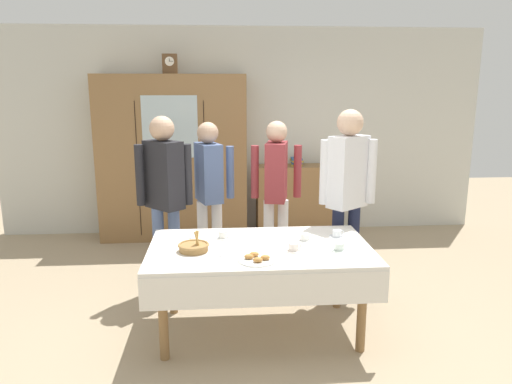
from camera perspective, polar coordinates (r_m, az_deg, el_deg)
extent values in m
plane|color=tan|center=(4.30, 0.21, -14.72)|extent=(12.00, 12.00, 0.00)
cube|color=silver|center=(6.49, -1.67, 7.13)|extent=(6.40, 0.10, 2.70)
cylinder|color=olive|center=(3.65, -10.95, -14.13)|extent=(0.07, 0.07, 0.69)
cylinder|color=olive|center=(3.77, 12.43, -13.28)|extent=(0.07, 0.07, 0.69)
cylinder|color=olive|center=(4.32, -9.86, -9.72)|extent=(0.07, 0.07, 0.69)
cylinder|color=olive|center=(4.42, 9.67, -9.17)|extent=(0.07, 0.07, 0.69)
cube|color=white|center=(3.83, 0.46, -6.65)|extent=(1.75, 1.02, 0.03)
cube|color=white|center=(3.41, 1.20, -11.61)|extent=(1.75, 0.01, 0.24)
cube|color=olive|center=(6.26, -9.80, 3.95)|extent=(1.87, 0.45, 2.10)
cube|color=silver|center=(5.98, -10.15, 7.59)|extent=(0.67, 0.01, 0.75)
cube|color=black|center=(6.10, -13.80, 2.55)|extent=(0.01, 0.01, 1.68)
cube|color=black|center=(6.02, -6.07, 2.72)|extent=(0.01, 0.01, 1.68)
cube|color=brown|center=(6.19, -10.15, 14.70)|extent=(0.18, 0.10, 0.24)
cylinder|color=white|center=(6.14, -10.21, 14.99)|extent=(0.11, 0.01, 0.11)
cube|color=black|center=(6.13, -10.22, 15.13)|extent=(0.00, 0.00, 0.04)
cube|color=black|center=(6.13, -10.02, 15.00)|extent=(0.05, 0.00, 0.00)
cube|color=olive|center=(6.47, 4.74, -0.90)|extent=(1.04, 0.35, 0.93)
cube|color=#B29333|center=(6.38, 4.82, 3.27)|extent=(0.15, 0.17, 0.03)
cube|color=#2D5184|center=(6.37, 4.82, 3.52)|extent=(0.16, 0.21, 0.03)
cube|color=#B29333|center=(6.37, 4.82, 3.74)|extent=(0.15, 0.23, 0.02)
cube|color=#2D5184|center=(6.36, 4.83, 3.95)|extent=(0.16, 0.21, 0.02)
cylinder|color=silver|center=(3.78, 9.80, -6.81)|extent=(0.13, 0.13, 0.01)
cylinder|color=silver|center=(3.77, 9.82, -6.35)|extent=(0.08, 0.08, 0.05)
torus|color=silver|center=(3.78, 10.38, -6.29)|extent=(0.04, 0.01, 0.04)
cylinder|color=white|center=(4.03, -3.90, -5.44)|extent=(0.13, 0.13, 0.01)
cylinder|color=white|center=(4.02, -3.91, -5.01)|extent=(0.08, 0.08, 0.05)
torus|color=white|center=(4.01, -3.36, -4.96)|extent=(0.04, 0.01, 0.04)
cylinder|color=white|center=(4.10, 9.55, -5.24)|extent=(0.13, 0.13, 0.01)
cylinder|color=white|center=(4.09, 9.57, -4.82)|extent=(0.08, 0.08, 0.05)
torus|color=white|center=(4.10, 10.09, -4.76)|extent=(0.04, 0.01, 0.04)
cylinder|color=#47230F|center=(4.09, 9.58, -4.53)|extent=(0.06, 0.06, 0.01)
cylinder|color=white|center=(3.98, 5.80, -5.71)|extent=(0.13, 0.13, 0.01)
cylinder|color=white|center=(3.97, 5.81, -5.28)|extent=(0.08, 0.08, 0.05)
torus|color=white|center=(3.97, 6.36, -5.22)|extent=(0.04, 0.01, 0.04)
cylinder|color=#47230F|center=(3.96, 5.82, -4.98)|extent=(0.06, 0.06, 0.01)
cylinder|color=white|center=(3.73, 4.45, -6.91)|extent=(0.13, 0.13, 0.01)
cylinder|color=white|center=(3.72, 4.46, -6.45)|extent=(0.08, 0.08, 0.05)
torus|color=white|center=(3.73, 5.04, -6.39)|extent=(0.04, 0.01, 0.04)
cylinder|color=#47230F|center=(3.72, 4.46, -6.14)|extent=(0.06, 0.06, 0.01)
cylinder|color=#9E7542|center=(3.74, -7.40, -6.59)|extent=(0.22, 0.22, 0.05)
torus|color=#9E7542|center=(3.74, -7.41, -6.22)|extent=(0.24, 0.24, 0.02)
cylinder|color=tan|center=(3.70, -7.03, -5.56)|extent=(0.04, 0.02, 0.12)
cylinder|color=tan|center=(3.72, -6.97, -5.49)|extent=(0.03, 0.04, 0.12)
cylinder|color=tan|center=(3.73, -7.01, -5.42)|extent=(0.02, 0.03, 0.12)
cylinder|color=white|center=(3.52, 0.13, -8.05)|extent=(0.28, 0.28, 0.01)
ellipsoid|color=#BC7F3D|center=(3.51, 1.11, -7.75)|extent=(0.07, 0.05, 0.04)
ellipsoid|color=#BC7F3D|center=(3.57, -0.22, -7.37)|extent=(0.07, 0.05, 0.04)
ellipsoid|color=#BC7F3D|center=(3.52, -0.84, -7.64)|extent=(0.07, 0.05, 0.04)
ellipsoid|color=#BC7F3D|center=(3.46, 0.22, -8.03)|extent=(0.07, 0.05, 0.04)
cube|color=silver|center=(4.05, -8.48, -5.46)|extent=(0.10, 0.01, 0.00)
ellipsoid|color=silver|center=(4.05, -7.70, -5.43)|extent=(0.03, 0.02, 0.01)
cube|color=silver|center=(3.73, -2.51, -6.94)|extent=(0.10, 0.01, 0.00)
ellipsoid|color=silver|center=(3.73, -1.66, -6.90)|extent=(0.03, 0.02, 0.01)
cube|color=silver|center=(3.61, -4.97, -7.64)|extent=(0.10, 0.01, 0.00)
ellipsoid|color=silver|center=(3.61, -4.09, -7.60)|extent=(0.03, 0.02, 0.01)
cylinder|color=silver|center=(5.10, 1.51, -5.36)|extent=(0.11, 0.11, 0.80)
cylinder|color=silver|center=(5.11, 3.19, -5.31)|extent=(0.11, 0.11, 0.80)
cube|color=#933338|center=(4.93, 2.42, 2.42)|extent=(0.27, 0.39, 0.60)
sphere|color=#DBB293|center=(4.88, 2.47, 7.15)|extent=(0.22, 0.22, 0.22)
cylinder|color=#933338|center=(4.91, -0.13, 2.39)|extent=(0.08, 0.08, 0.54)
cylinder|color=#933338|center=(4.96, 4.95, 2.45)|extent=(0.08, 0.08, 0.54)
cylinder|color=#191E38|center=(4.63, 9.55, -6.98)|extent=(0.11, 0.11, 0.87)
cylinder|color=#191E38|center=(4.66, 11.35, -6.89)|extent=(0.11, 0.11, 0.87)
cube|color=silver|center=(4.45, 10.85, 2.35)|extent=(0.41, 0.37, 0.65)
sphere|color=#DBB293|center=(4.39, 11.09, 8.07)|extent=(0.24, 0.24, 0.24)
cylinder|color=silver|center=(4.40, 8.08, 2.33)|extent=(0.08, 0.08, 0.59)
cylinder|color=silver|center=(4.51, 13.55, 2.37)|extent=(0.08, 0.08, 0.59)
cylinder|color=slate|center=(4.74, -11.39, -6.78)|extent=(0.11, 0.11, 0.84)
cylinder|color=slate|center=(4.72, -9.57, -6.78)|extent=(0.11, 0.11, 0.84)
cube|color=#232328|center=(4.54, -10.86, 2.00)|extent=(0.40, 0.40, 0.63)
sphere|color=tan|center=(4.48, -11.09, 7.40)|extent=(0.23, 0.23, 0.23)
cylinder|color=#232328|center=(4.57, -13.60, 1.94)|extent=(0.08, 0.08, 0.57)
cylinder|color=#232328|center=(4.52, -8.08, 2.06)|extent=(0.08, 0.08, 0.57)
cylinder|color=silver|center=(5.11, -6.31, -5.41)|extent=(0.11, 0.11, 0.80)
cylinder|color=silver|center=(5.11, -4.62, -5.38)|extent=(0.11, 0.11, 0.80)
cube|color=slate|center=(4.94, -5.63, 2.30)|extent=(0.30, 0.40, 0.60)
sphere|color=tan|center=(4.88, -5.74, 7.00)|extent=(0.22, 0.22, 0.22)
cylinder|color=slate|center=(4.95, -8.18, 2.26)|extent=(0.08, 0.08, 0.54)
cylinder|color=slate|center=(4.94, -3.08, 2.35)|extent=(0.08, 0.08, 0.54)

